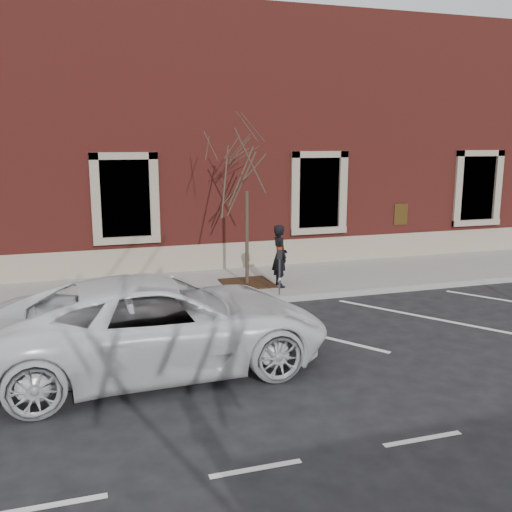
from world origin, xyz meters
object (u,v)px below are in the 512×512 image
object	(u,v)px
parking_meter	(280,262)
white_truck	(161,324)
sapling	(247,165)
man	(280,256)

from	to	relation	value
parking_meter	white_truck	size ratio (longest dim) A/B	0.21
sapling	white_truck	size ratio (longest dim) A/B	0.77
sapling	white_truck	bearing A→B (deg)	-122.01
parking_meter	sapling	bearing A→B (deg)	122.52
sapling	man	bearing A→B (deg)	-35.80
white_truck	sapling	bearing A→B (deg)	-34.63
parking_meter	white_truck	bearing A→B (deg)	-121.00
man	parking_meter	size ratio (longest dim) A/B	1.36
man	parking_meter	world-z (taller)	man
white_truck	man	bearing A→B (deg)	-43.89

